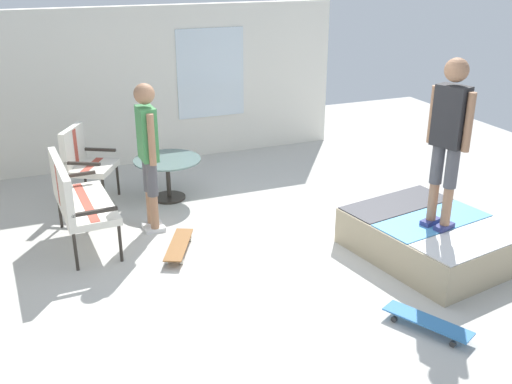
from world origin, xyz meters
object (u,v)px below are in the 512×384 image
object	(u,v)px
patio_bench	(74,196)
skateboard_by_bench	(179,245)
patio_chair_near_house	(83,158)
skateboard_spare	(427,322)
person_skater	(449,131)
person_watching	(148,146)
skate_ramp	(433,237)
patio_table	(168,171)

from	to	relation	value
patio_bench	skateboard_by_bench	world-z (taller)	patio_bench
patio_chair_near_house	skateboard_spare	distance (m)	4.86
person_skater	person_watching	bearing A→B (deg)	53.12
skate_ramp	patio_bench	xyz separation A→B (m)	(1.71, 3.60, 0.40)
skateboard_by_bench	skateboard_spare	bearing A→B (deg)	-143.94
patio_bench	person_watching	bearing A→B (deg)	-83.03
patio_bench	patio_table	size ratio (longest dim) A/B	1.42
person_watching	skateboard_by_bench	xyz separation A→B (m)	(-0.70, -0.13, -0.97)
person_skater	skateboard_spare	distance (m)	1.91
skate_ramp	skateboard_by_bench	size ratio (longest dim) A/B	2.69
skate_ramp	patio_chair_near_house	distance (m)	4.53
skate_ramp	person_skater	bearing A→B (deg)	149.55
skateboard_spare	person_watching	bearing A→B (deg)	30.95
patio_bench	person_skater	bearing A→B (deg)	-117.96
patio_bench	person_watching	distance (m)	0.99
person_watching	skateboard_spare	bearing A→B (deg)	-149.05
patio_table	person_skater	distance (m)	3.75
skate_ramp	person_watching	bearing A→B (deg)	56.16
patio_table	skateboard_spare	size ratio (longest dim) A/B	1.12
skate_ramp	person_skater	distance (m)	1.27
person_watching	patio_table	bearing A→B (deg)	-25.66
patio_bench	patio_table	world-z (taller)	patio_bench
patio_bench	skateboard_by_bench	bearing A→B (deg)	-120.43
patio_bench	skateboard_spare	xyz separation A→B (m)	(-2.87, -2.67, -0.53)
skate_ramp	patio_table	world-z (taller)	patio_table
skate_ramp	patio_table	bearing A→B (deg)	40.49
patio_bench	person_skater	size ratio (longest dim) A/B	0.72
person_skater	skate_ramp	bearing A→B (deg)	-30.45
patio_bench	patio_chair_near_house	world-z (taller)	same
patio_bench	patio_table	bearing A→B (deg)	-53.07
skate_ramp	patio_chair_near_house	xyz separation A→B (m)	(3.02, 3.35, 0.40)
skate_ramp	person_skater	world-z (taller)	person_skater
person_skater	patio_table	bearing A→B (deg)	37.87
person_skater	skateboard_by_bench	distance (m)	3.13
skate_ramp	patio_bench	size ratio (longest dim) A/B	1.70
skate_ramp	patio_bench	world-z (taller)	patio_bench
patio_chair_near_house	person_skater	bearing A→B (deg)	-134.27
person_watching	skateboard_by_bench	distance (m)	1.20
patio_chair_near_house	skateboard_spare	xyz separation A→B (m)	(-4.18, -2.42, -0.53)
skateboard_by_bench	patio_table	bearing A→B (deg)	-10.40
person_watching	skateboard_spare	xyz separation A→B (m)	(-2.98, -1.79, -0.97)
skate_ramp	patio_table	size ratio (longest dim) A/B	2.41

